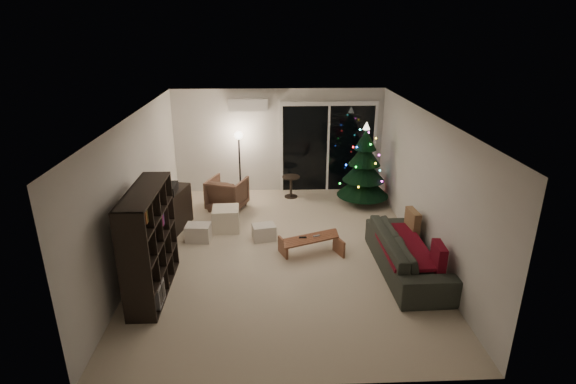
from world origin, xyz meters
The scene contains 18 objects.
room centered at (0.46, 1.49, 1.02)m, with size 6.50×7.51×2.60m.
bookshelf centered at (-2.25, -1.19, 0.84)m, with size 0.43×1.68×1.68m, color black, non-canonical shape.
media_cabinet centered at (-2.25, 0.94, 0.41)m, with size 0.49×1.32×0.82m, color black.
stereo centered at (-2.25, 0.94, 0.91)m, with size 0.42×0.49×0.18m, color black.
armchair centered at (-1.18, 2.10, 0.36)m, with size 0.76×0.79×0.72m, color brown.
ottoman centered at (-1.12, 0.98, 0.23)m, with size 0.52×0.52×0.47m, color beige.
cardboard_box_a centered at (-1.61, 0.52, 0.16)m, with size 0.46×0.35×0.33m, color beige.
cardboard_box_b centered at (-0.36, 0.52, 0.15)m, with size 0.43×0.32×0.30m, color beige.
side_table centered at (0.28, 2.75, 0.26)m, with size 0.42×0.42×0.52m, color black.
floor_lamp centered at (-0.93, 2.85, 0.76)m, with size 0.24×0.24×1.52m, color black.
sofa centered at (2.05, -0.77, 0.33)m, with size 2.28×0.89×0.67m, color #2A2C27.
sofa_throw centered at (1.95, -0.77, 0.48)m, with size 0.71×1.65×0.05m, color #510E17.
cushion_a centered at (2.30, -0.12, 0.60)m, with size 0.13×0.44×0.44m, color #9A6E43.
cushion_b centered at (2.30, -1.42, 0.60)m, with size 0.13×0.44×0.44m, color #510E17.
coffee_table centered at (0.50, -0.13, 0.17)m, with size 1.07×0.37×0.34m, color brown, non-canonical shape.
remote_a centered at (0.35, -0.13, 0.35)m, with size 0.13×0.04×0.02m, color black.
remote_b centered at (0.60, -0.08, 0.35)m, with size 0.12×0.04×0.02m, color slate.
christmas_tree centered at (1.90, 2.25, 0.95)m, with size 1.18×1.18×1.91m, color black.
Camera 1 is at (-0.23, -7.29, 3.92)m, focal length 28.00 mm.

